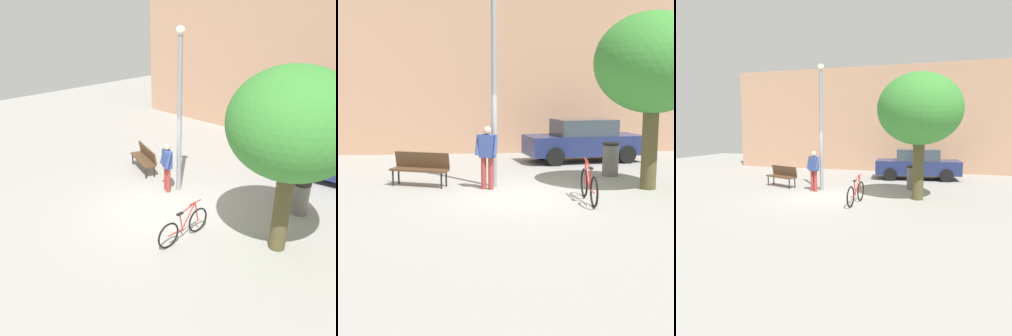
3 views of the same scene
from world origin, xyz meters
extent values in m
plane|color=gray|center=(0.00, 0.00, 0.00)|extent=(36.00, 36.00, 0.00)
cube|color=tan|center=(0.00, 9.37, 3.16)|extent=(18.19, 2.00, 6.32)
cylinder|color=gray|center=(-0.57, 1.37, 2.47)|extent=(0.15, 0.15, 4.95)
sphere|color=#F2EACC|center=(-0.57, 1.37, 5.07)|extent=(0.28, 0.28, 0.28)
cylinder|color=#9E3833|center=(-0.69, 0.99, 0.42)|extent=(0.14, 0.14, 0.85)
cylinder|color=#9E3833|center=(-0.87, 1.07, 0.42)|extent=(0.14, 0.14, 0.85)
cube|color=#334784|center=(-0.78, 1.03, 1.15)|extent=(0.46, 0.37, 0.60)
sphere|color=tan|center=(-0.78, 1.03, 1.56)|extent=(0.22, 0.22, 0.22)
cylinder|color=#334784|center=(-0.58, 0.88, 1.18)|extent=(0.18, 0.25, 0.55)
cylinder|color=#334784|center=(-1.03, 1.09, 1.18)|extent=(0.18, 0.25, 0.55)
cube|color=#513823|center=(-2.60, 1.62, 0.45)|extent=(1.65, 1.01, 0.06)
cube|color=#513823|center=(-2.53, 1.79, 0.70)|extent=(1.53, 0.72, 0.44)
cylinder|color=black|center=(-2.00, 1.19, 0.21)|extent=(0.05, 0.05, 0.42)
cylinder|color=black|center=(-3.33, 1.74, 0.21)|extent=(0.05, 0.05, 0.42)
cylinder|color=black|center=(-1.87, 1.49, 0.21)|extent=(0.05, 0.05, 0.42)
cylinder|color=black|center=(-3.21, 2.04, 0.21)|extent=(0.05, 0.05, 0.42)
cylinder|color=#4D4728|center=(3.47, 0.65, 1.11)|extent=(0.41, 0.41, 2.23)
ellipsoid|color=#368131|center=(3.47, 0.65, 3.29)|extent=(3.04, 3.04, 2.59)
torus|color=black|center=(1.52, -0.17, 0.36)|extent=(0.09, 0.71, 0.71)
torus|color=black|center=(1.46, -1.27, 0.36)|extent=(0.09, 0.71, 0.71)
cylinder|color=red|center=(1.50, -0.54, 0.64)|extent=(0.06, 0.50, 0.64)
cylinder|color=red|center=(1.50, -0.59, 0.88)|extent=(0.07, 0.58, 0.18)
cylinder|color=red|center=(1.49, -0.82, 0.57)|extent=(0.04, 0.14, 0.48)
cylinder|color=red|center=(1.48, -1.02, 0.33)|extent=(0.06, 0.50, 0.04)
cylinder|color=red|center=(1.52, -0.24, 0.64)|extent=(0.05, 0.17, 0.63)
cube|color=black|center=(1.48, -0.87, 0.83)|extent=(0.09, 0.20, 0.04)
cylinder|color=red|center=(1.52, -0.30, 0.95)|extent=(0.05, 0.44, 0.03)
cube|color=navy|center=(3.02, 5.76, 0.62)|extent=(4.39, 2.24, 0.70)
cube|color=#333D47|center=(3.02, 5.76, 1.25)|extent=(2.29, 1.83, 0.60)
cylinder|color=black|center=(4.26, 6.73, 0.32)|extent=(0.66, 0.30, 0.64)
cylinder|color=black|center=(4.47, 5.15, 0.32)|extent=(0.66, 0.30, 0.64)
cylinder|color=black|center=(1.58, 6.38, 0.32)|extent=(0.66, 0.30, 0.64)
cylinder|color=black|center=(1.79, 4.79, 0.32)|extent=(0.66, 0.30, 0.64)
cylinder|color=#66605B|center=(3.08, 2.70, 0.47)|extent=(0.48, 0.48, 0.94)
cylinder|color=black|center=(3.08, 2.70, 0.98)|extent=(0.51, 0.51, 0.08)
camera|label=1|loc=(6.86, -6.96, 5.64)|focal=39.29mm
camera|label=2|loc=(-1.59, -11.87, 2.64)|focal=53.08mm
camera|label=3|loc=(4.44, -11.67, 2.60)|focal=35.69mm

